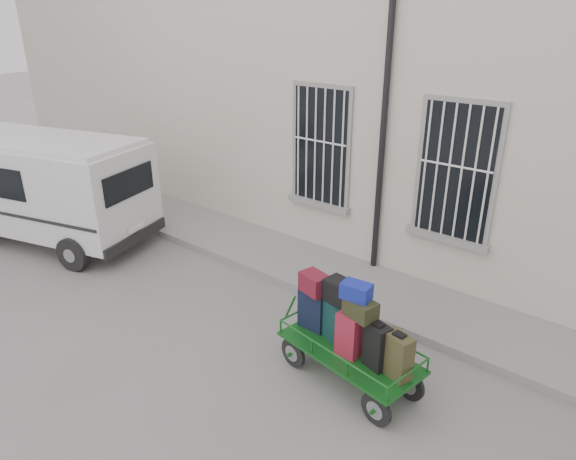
# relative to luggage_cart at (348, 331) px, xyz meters

# --- Properties ---
(ground) EXTENTS (80.00, 80.00, 0.00)m
(ground) POSITION_rel_luggage_cart_xyz_m (-2.28, 0.04, -0.78)
(ground) COLOR slate
(ground) RESTS_ON ground
(building) EXTENTS (24.00, 5.15, 6.00)m
(building) POSITION_rel_luggage_cart_xyz_m (-2.28, 5.54, 2.21)
(building) COLOR beige
(building) RESTS_ON ground
(sidewalk) EXTENTS (24.00, 1.70, 0.15)m
(sidewalk) POSITION_rel_luggage_cart_xyz_m (-2.28, 2.24, -0.71)
(sidewalk) COLOR gray
(sidewalk) RESTS_ON ground
(luggage_cart) EXTENTS (2.32, 1.17, 1.54)m
(luggage_cart) POSITION_rel_luggage_cart_xyz_m (0.00, 0.00, 0.00)
(luggage_cart) COLOR black
(luggage_cart) RESTS_ON ground
(van) EXTENTS (4.84, 3.06, 2.28)m
(van) POSITION_rel_luggage_cart_xyz_m (-7.53, -0.14, 0.52)
(van) COLOR silver
(van) RESTS_ON ground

